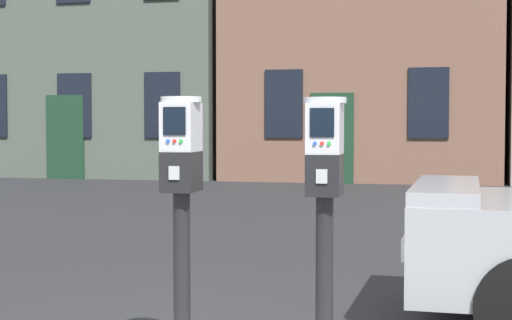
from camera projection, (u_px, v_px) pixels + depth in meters
The scene contains 2 objects.
parking_meter_near_kerb at pixel (181, 180), 4.25m from camera, with size 0.22×0.25×1.41m.
parking_meter_twin_adjacent at pixel (325, 183), 4.08m from camera, with size 0.22×0.25×1.40m.
Camera 1 is at (1.29, -4.37, 1.42)m, focal length 56.65 mm.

